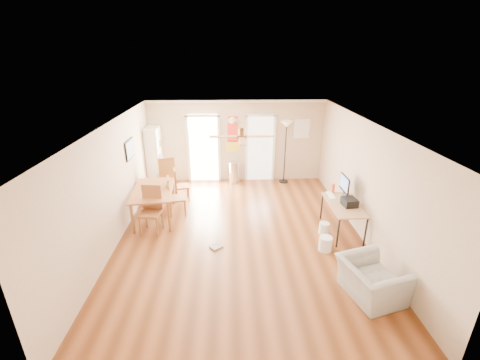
{
  "coord_description": "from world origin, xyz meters",
  "views": [
    {
      "loc": [
        -0.26,
        -6.38,
        3.97
      ],
      "look_at": [
        0.0,
        0.6,
        1.15
      ],
      "focal_mm": 23.95,
      "sensor_mm": 36.0,
      "label": 1
    }
  ],
  "objects_px": {
    "dining_chair_near": "(150,211)",
    "torchiere_lamp": "(285,153)",
    "computer_desk": "(342,218)",
    "wastebasket_a": "(325,244)",
    "dining_chair_right_b": "(177,196)",
    "wastebasket_b": "(324,228)",
    "printer": "(349,202)",
    "armchair": "(371,280)",
    "dining_table": "(155,204)",
    "trash_can": "(234,172)",
    "dining_chair_far": "(166,174)",
    "bookshelf": "(155,157)",
    "dining_chair_right_a": "(182,185)"
  },
  "relations": [
    {
      "from": "dining_chair_near",
      "to": "torchiere_lamp",
      "type": "relative_size",
      "value": 0.56
    },
    {
      "from": "dining_chair_near",
      "to": "computer_desk",
      "type": "distance_m",
      "value": 4.45
    },
    {
      "from": "dining_chair_near",
      "to": "wastebasket_a",
      "type": "xyz_separation_m",
      "value": [
        3.86,
        -0.89,
        -0.4
      ]
    },
    {
      "from": "dining_chair_right_b",
      "to": "wastebasket_a",
      "type": "height_order",
      "value": "dining_chair_right_b"
    },
    {
      "from": "torchiere_lamp",
      "to": "dining_chair_right_b",
      "type": "bearing_deg",
      "value": -145.96
    },
    {
      "from": "computer_desk",
      "to": "wastebasket_b",
      "type": "xyz_separation_m",
      "value": [
        -0.42,
        -0.06,
        -0.23
      ]
    },
    {
      "from": "printer",
      "to": "wastebasket_a",
      "type": "relative_size",
      "value": 1.06
    },
    {
      "from": "torchiere_lamp",
      "to": "printer",
      "type": "xyz_separation_m",
      "value": [
        0.93,
        -3.22,
        -0.18
      ]
    },
    {
      "from": "armchair",
      "to": "wastebasket_b",
      "type": "bearing_deg",
      "value": -9.81
    },
    {
      "from": "dining_table",
      "to": "armchair",
      "type": "height_order",
      "value": "dining_table"
    },
    {
      "from": "torchiere_lamp",
      "to": "computer_desk",
      "type": "relative_size",
      "value": 1.47
    },
    {
      "from": "dining_chair_near",
      "to": "torchiere_lamp",
      "type": "height_order",
      "value": "torchiere_lamp"
    },
    {
      "from": "computer_desk",
      "to": "armchair",
      "type": "height_order",
      "value": "computer_desk"
    },
    {
      "from": "dining_chair_near",
      "to": "trash_can",
      "type": "height_order",
      "value": "dining_chair_near"
    },
    {
      "from": "dining_chair_far",
      "to": "torchiere_lamp",
      "type": "xyz_separation_m",
      "value": [
        3.64,
        0.66,
        0.43
      ]
    },
    {
      "from": "dining_chair_near",
      "to": "trash_can",
      "type": "distance_m",
      "value": 3.59
    },
    {
      "from": "bookshelf",
      "to": "wastebasket_a",
      "type": "relative_size",
      "value": 5.86
    },
    {
      "from": "dining_chair_right_a",
      "to": "bookshelf",
      "type": "bearing_deg",
      "value": 24.49
    },
    {
      "from": "armchair",
      "to": "dining_chair_far",
      "type": "bearing_deg",
      "value": 27.28
    },
    {
      "from": "torchiere_lamp",
      "to": "wastebasket_b",
      "type": "bearing_deg",
      "value": -82.51
    },
    {
      "from": "dining_chair_right_a",
      "to": "wastebasket_a",
      "type": "distance_m",
      "value": 4.3
    },
    {
      "from": "computer_desk",
      "to": "wastebasket_a",
      "type": "relative_size",
      "value": 4.26
    },
    {
      "from": "torchiere_lamp",
      "to": "wastebasket_a",
      "type": "bearing_deg",
      "value": -86.23
    },
    {
      "from": "dining_chair_near",
      "to": "computer_desk",
      "type": "xyz_separation_m",
      "value": [
        4.44,
        -0.15,
        -0.19
      ]
    },
    {
      "from": "bookshelf",
      "to": "dining_chair_right_a",
      "type": "distance_m",
      "value": 1.57
    },
    {
      "from": "wastebasket_a",
      "to": "dining_chair_right_a",
      "type": "bearing_deg",
      "value": 141.9
    },
    {
      "from": "printer",
      "to": "dining_chair_near",
      "type": "bearing_deg",
      "value": 170.75
    },
    {
      "from": "dining_chair_right_a",
      "to": "computer_desk",
      "type": "bearing_deg",
      "value": -130.16
    },
    {
      "from": "bookshelf",
      "to": "dining_table",
      "type": "relative_size",
      "value": 1.18
    },
    {
      "from": "dining_chair_right_a",
      "to": "wastebasket_b",
      "type": "xyz_separation_m",
      "value": [
        3.54,
        -1.97,
        -0.33
      ]
    },
    {
      "from": "wastebasket_b",
      "to": "dining_chair_right_a",
      "type": "bearing_deg",
      "value": 150.92
    },
    {
      "from": "dining_chair_far",
      "to": "dining_chair_right_a",
      "type": "bearing_deg",
      "value": 113.8
    },
    {
      "from": "bookshelf",
      "to": "wastebasket_a",
      "type": "bearing_deg",
      "value": -28.42
    },
    {
      "from": "dining_chair_right_b",
      "to": "dining_chair_near",
      "type": "distance_m",
      "value": 1.01
    },
    {
      "from": "trash_can",
      "to": "wastebasket_b",
      "type": "bearing_deg",
      "value": -57.43
    },
    {
      "from": "armchair",
      "to": "dining_chair_right_a",
      "type": "bearing_deg",
      "value": 27.34
    },
    {
      "from": "bookshelf",
      "to": "torchiere_lamp",
      "type": "relative_size",
      "value": 0.94
    },
    {
      "from": "dining_chair_near",
      "to": "bookshelf",
      "type": "bearing_deg",
      "value": 105.63
    },
    {
      "from": "dining_chair_near",
      "to": "armchair",
      "type": "height_order",
      "value": "dining_chair_near"
    },
    {
      "from": "dining_chair_right_b",
      "to": "dining_chair_near",
      "type": "bearing_deg",
      "value": 141.25
    },
    {
      "from": "dining_chair_near",
      "to": "computer_desk",
      "type": "bearing_deg",
      "value": 4.8
    },
    {
      "from": "dining_chair_right_b",
      "to": "computer_desk",
      "type": "relative_size",
      "value": 0.76
    },
    {
      "from": "torchiere_lamp",
      "to": "armchair",
      "type": "relative_size",
      "value": 1.97
    },
    {
      "from": "trash_can",
      "to": "computer_desk",
      "type": "distance_m",
      "value": 3.97
    },
    {
      "from": "dining_chair_right_b",
      "to": "armchair",
      "type": "xyz_separation_m",
      "value": [
        3.75,
        -3.16,
        -0.18
      ]
    },
    {
      "from": "printer",
      "to": "wastebasket_a",
      "type": "xyz_separation_m",
      "value": [
        -0.67,
        -0.66,
        -0.65
      ]
    },
    {
      "from": "dining_chair_right_a",
      "to": "dining_chair_far",
      "type": "bearing_deg",
      "value": 27.94
    },
    {
      "from": "bookshelf",
      "to": "armchair",
      "type": "xyz_separation_m",
      "value": [
        4.69,
        -5.2,
        -0.6
      ]
    },
    {
      "from": "armchair",
      "to": "dining_chair_right_b",
      "type": "bearing_deg",
      "value": 34.33
    },
    {
      "from": "dining_chair_near",
      "to": "torchiere_lamp",
      "type": "distance_m",
      "value": 4.7
    }
  ]
}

